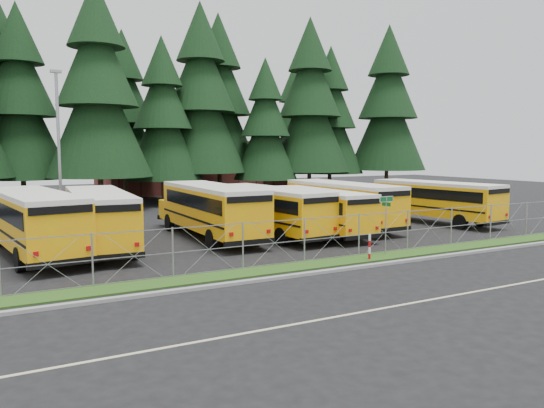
{
  "coord_description": "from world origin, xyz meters",
  "views": [
    {
      "loc": [
        -16.21,
        -20.64,
        4.97
      ],
      "look_at": [
        -2.93,
        4.0,
        2.1
      ],
      "focal_mm": 35.0,
      "sensor_mm": 36.0,
      "label": 1
    }
  ],
  "objects_px": {
    "bus_0": "(32,224)",
    "bus_4": "(267,212)",
    "bus_6": "(339,205)",
    "bus_1": "(98,220)",
    "bus_5": "(314,212)",
    "street_sign": "(386,213)",
    "striped_bollard": "(370,247)",
    "light_standard": "(59,142)",
    "bus_east": "(431,202)",
    "bus_3": "(209,212)"
  },
  "relations": [
    {
      "from": "bus_east",
      "to": "street_sign",
      "type": "height_order",
      "value": "bus_east"
    },
    {
      "from": "bus_east",
      "to": "striped_bollard",
      "type": "bearing_deg",
      "value": -153.45
    },
    {
      "from": "bus_4",
      "to": "bus_east",
      "type": "distance_m",
      "value": 12.56
    },
    {
      "from": "bus_6",
      "to": "street_sign",
      "type": "distance_m",
      "value": 9.13
    },
    {
      "from": "bus_0",
      "to": "bus_3",
      "type": "height_order",
      "value": "bus_0"
    },
    {
      "from": "bus_east",
      "to": "light_standard",
      "type": "relative_size",
      "value": 1.06
    },
    {
      "from": "bus_1",
      "to": "striped_bollard",
      "type": "relative_size",
      "value": 9.33
    },
    {
      "from": "bus_1",
      "to": "light_standard",
      "type": "xyz_separation_m",
      "value": [
        -0.54,
        10.33,
        4.03
      ]
    },
    {
      "from": "bus_4",
      "to": "light_standard",
      "type": "height_order",
      "value": "light_standard"
    },
    {
      "from": "bus_east",
      "to": "striped_bollard",
      "type": "distance_m",
      "value": 14.07
    },
    {
      "from": "bus_3",
      "to": "striped_bollard",
      "type": "bearing_deg",
      "value": -65.46
    },
    {
      "from": "bus_6",
      "to": "light_standard",
      "type": "xyz_separation_m",
      "value": [
        -15.46,
        9.99,
        4.05
      ]
    },
    {
      "from": "bus_6",
      "to": "bus_0",
      "type": "bearing_deg",
      "value": -179.45
    },
    {
      "from": "street_sign",
      "to": "striped_bollard",
      "type": "distance_m",
      "value": 2.01
    },
    {
      "from": "bus_6",
      "to": "street_sign",
      "type": "xyz_separation_m",
      "value": [
        -3.35,
        -8.47,
        0.58
      ]
    },
    {
      "from": "bus_east",
      "to": "street_sign",
      "type": "distance_m",
      "value": 12.71
    },
    {
      "from": "bus_4",
      "to": "striped_bollard",
      "type": "bearing_deg",
      "value": -89.3
    },
    {
      "from": "bus_1",
      "to": "street_sign",
      "type": "xyz_separation_m",
      "value": [
        11.57,
        -8.13,
        0.57
      ]
    },
    {
      "from": "bus_6",
      "to": "striped_bollard",
      "type": "distance_m",
      "value": 10.13
    },
    {
      "from": "bus_5",
      "to": "bus_6",
      "type": "distance_m",
      "value": 3.13
    },
    {
      "from": "bus_6",
      "to": "light_standard",
      "type": "relative_size",
      "value": 1.09
    },
    {
      "from": "street_sign",
      "to": "light_standard",
      "type": "bearing_deg",
      "value": 123.26
    },
    {
      "from": "bus_3",
      "to": "bus_6",
      "type": "bearing_deg",
      "value": -0.78
    },
    {
      "from": "bus_3",
      "to": "bus_5",
      "type": "relative_size",
      "value": 1.14
    },
    {
      "from": "bus_6",
      "to": "striped_bollard",
      "type": "xyz_separation_m",
      "value": [
        -4.68,
        -8.94,
        -0.85
      ]
    },
    {
      "from": "bus_4",
      "to": "bus_0",
      "type": "bearing_deg",
      "value": 173.34
    },
    {
      "from": "street_sign",
      "to": "light_standard",
      "type": "relative_size",
      "value": 0.28
    },
    {
      "from": "light_standard",
      "to": "street_sign",
      "type": "bearing_deg",
      "value": -56.74
    },
    {
      "from": "bus_1",
      "to": "bus_3",
      "type": "relative_size",
      "value": 0.97
    },
    {
      "from": "bus_1",
      "to": "bus_5",
      "type": "relative_size",
      "value": 1.11
    },
    {
      "from": "bus_3",
      "to": "bus_east",
      "type": "bearing_deg",
      "value": -4.1
    },
    {
      "from": "bus_0",
      "to": "street_sign",
      "type": "relative_size",
      "value": 4.12
    },
    {
      "from": "bus_east",
      "to": "street_sign",
      "type": "xyz_separation_m",
      "value": [
        -10.3,
        -7.42,
        0.63
      ]
    },
    {
      "from": "striped_bollard",
      "to": "street_sign",
      "type": "bearing_deg",
      "value": 19.64
    },
    {
      "from": "street_sign",
      "to": "bus_6",
      "type": "bearing_deg",
      "value": 68.4
    },
    {
      "from": "bus_3",
      "to": "street_sign",
      "type": "height_order",
      "value": "bus_3"
    },
    {
      "from": "bus_1",
      "to": "striped_bollard",
      "type": "distance_m",
      "value": 13.4
    },
    {
      "from": "bus_1",
      "to": "light_standard",
      "type": "height_order",
      "value": "light_standard"
    },
    {
      "from": "bus_0",
      "to": "bus_4",
      "type": "relative_size",
      "value": 1.08
    },
    {
      "from": "bus_0",
      "to": "bus_5",
      "type": "bearing_deg",
      "value": -11.13
    },
    {
      "from": "bus_4",
      "to": "street_sign",
      "type": "height_order",
      "value": "bus_4"
    },
    {
      "from": "striped_bollard",
      "to": "bus_0",
      "type": "bearing_deg",
      "value": 147.71
    },
    {
      "from": "striped_bollard",
      "to": "bus_5",
      "type": "bearing_deg",
      "value": 75.84
    },
    {
      "from": "bus_0",
      "to": "striped_bollard",
      "type": "distance_m",
      "value": 15.76
    },
    {
      "from": "bus_5",
      "to": "street_sign",
      "type": "distance_m",
      "value": 7.09
    },
    {
      "from": "bus_1",
      "to": "bus_east",
      "type": "bearing_deg",
      "value": 2.06
    },
    {
      "from": "bus_1",
      "to": "striped_bollard",
      "type": "xyz_separation_m",
      "value": [
        10.24,
        -8.6,
        -0.87
      ]
    },
    {
      "from": "bus_east",
      "to": "street_sign",
      "type": "relative_size",
      "value": 3.82
    },
    {
      "from": "street_sign",
      "to": "striped_bollard",
      "type": "height_order",
      "value": "street_sign"
    },
    {
      "from": "bus_4",
      "to": "bus_5",
      "type": "distance_m",
      "value": 2.91
    }
  ]
}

